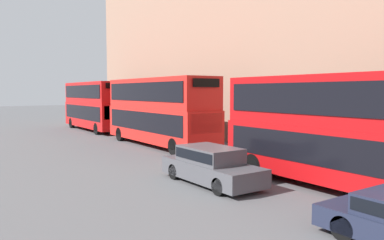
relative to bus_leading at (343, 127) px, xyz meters
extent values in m
cube|color=#B20C0F|center=(0.00, 0.01, -1.01)|extent=(2.55, 10.09, 2.01)
cube|color=#B20C0F|center=(0.00, 0.01, 0.96)|extent=(2.50, 9.89, 1.94)
cube|color=black|center=(0.00, 0.01, -0.77)|extent=(2.59, 9.28, 1.12)
cube|color=black|center=(0.00, 0.01, 1.06)|extent=(2.59, 9.28, 1.16)
cylinder|color=black|center=(-1.12, 3.45, -1.87)|extent=(0.30, 1.00, 1.00)
cylinder|color=black|center=(1.12, 3.45, -1.87)|extent=(0.30, 1.00, 1.00)
cube|color=red|center=(0.00, 13.86, -0.91)|extent=(2.55, 10.90, 2.22)
cube|color=red|center=(0.00, 13.86, 1.19)|extent=(2.50, 10.68, 1.98)
cube|color=black|center=(0.00, 13.86, -0.64)|extent=(2.59, 10.02, 1.24)
cube|color=black|center=(0.00, 13.86, 1.29)|extent=(2.59, 10.02, 1.19)
cube|color=black|center=(0.00, 8.44, -0.46)|extent=(2.17, 0.06, 1.11)
cube|color=black|center=(0.00, 8.44, 1.78)|extent=(1.78, 0.06, 0.47)
cylinder|color=black|center=(-1.12, 10.01, -1.87)|extent=(0.30, 1.00, 1.00)
cylinder|color=black|center=(1.12, 10.01, -1.87)|extent=(0.30, 1.00, 1.00)
cylinder|color=black|center=(-1.12, 17.71, -1.87)|extent=(0.30, 1.00, 1.00)
cylinder|color=black|center=(1.12, 17.71, -1.87)|extent=(0.30, 1.00, 1.00)
cube|color=red|center=(0.00, 26.19, -0.89)|extent=(2.55, 10.43, 2.26)
cube|color=red|center=(0.00, 26.19, 1.20)|extent=(2.50, 10.22, 1.93)
cube|color=black|center=(0.00, 26.19, -0.62)|extent=(2.59, 9.60, 1.26)
cube|color=black|center=(0.00, 26.19, 1.30)|extent=(2.59, 9.60, 1.16)
cube|color=black|center=(0.00, 21.00, -0.44)|extent=(2.17, 0.06, 1.13)
cube|color=black|center=(0.00, 21.00, 1.78)|extent=(1.78, 0.06, 0.46)
cylinder|color=black|center=(-1.12, 22.57, -1.87)|extent=(0.30, 1.00, 1.00)
cylinder|color=black|center=(1.12, 22.57, -1.87)|extent=(0.30, 1.00, 1.00)
cylinder|color=black|center=(-1.12, 29.80, -1.87)|extent=(0.30, 1.00, 1.00)
cylinder|color=black|center=(1.12, 29.80, -1.87)|extent=(0.30, 1.00, 1.00)
cylinder|color=black|center=(-4.19, -2.89, -2.05)|extent=(0.22, 0.64, 0.64)
cylinder|color=black|center=(-2.61, -2.89, -2.05)|extent=(0.22, 0.64, 0.64)
cube|color=#47474C|center=(-3.40, 3.50, -1.84)|extent=(1.85, 4.70, 0.69)
cube|color=#47474C|center=(-3.40, 3.61, -1.20)|extent=(1.62, 2.58, 0.60)
cube|color=black|center=(-3.40, 3.61, -1.17)|extent=(1.66, 2.45, 0.38)
cylinder|color=black|center=(-4.21, 1.99, -2.05)|extent=(0.22, 0.64, 0.64)
cylinder|color=black|center=(-2.59, 1.99, -2.05)|extent=(0.22, 0.64, 0.64)
cylinder|color=black|center=(-4.21, 5.00, -2.05)|extent=(0.22, 0.64, 0.64)
cylinder|color=black|center=(-2.59, 5.00, -2.05)|extent=(0.22, 0.64, 0.64)
cylinder|color=maroon|center=(2.63, 1.99, -1.67)|extent=(0.36, 0.36, 1.39)
sphere|color=tan|center=(2.63, 1.99, -0.87)|extent=(0.22, 0.22, 0.22)
camera|label=1|loc=(-12.32, -8.19, 1.30)|focal=35.00mm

